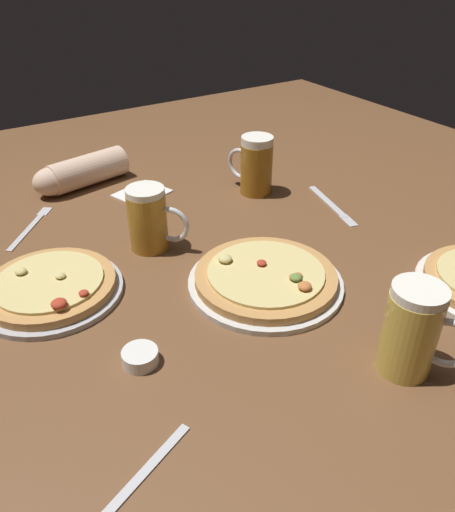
{
  "coord_description": "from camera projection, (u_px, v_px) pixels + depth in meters",
  "views": [
    {
      "loc": [
        -0.5,
        -0.79,
        0.62
      ],
      "look_at": [
        0.0,
        0.0,
        0.02
      ],
      "focal_mm": 35.51,
      "sensor_mm": 36.0,
      "label": 1
    }
  ],
  "objects": [
    {
      "name": "beer_mug_dark",
      "position": [
        255.0,
        165.0,
        1.39
      ],
      "size": [
        0.09,
        0.14,
        0.16
      ],
      "color": "#9E6619",
      "rests_on": "ground_plane"
    },
    {
      "name": "beer_mug_pale",
      "position": [
        149.0,
        219.0,
        1.14
      ],
      "size": [
        0.12,
        0.12,
        0.15
      ],
      "color": "#B27A23",
      "rests_on": "ground_plane"
    },
    {
      "name": "ground_plane",
      "position": [
        228.0,
        269.0,
        1.13
      ],
      "size": [
        2.4,
        2.4,
        0.03
      ],
      "primitive_type": "cube",
      "color": "brown"
    },
    {
      "name": "fork_left",
      "position": [
        127.0,
        490.0,
        0.66
      ],
      "size": [
        0.22,
        0.11,
        0.01
      ],
      "color": "silver",
      "rests_on": "ground_plane"
    },
    {
      "name": "fork_spare",
      "position": [
        31.0,
        226.0,
        1.26
      ],
      "size": [
        0.15,
        0.18,
        0.01
      ],
      "color": "silver",
      "rests_on": "ground_plane"
    },
    {
      "name": "diner_arm",
      "position": [
        78.0,
        173.0,
        1.43
      ],
      "size": [
        0.28,
        0.13,
        0.09
      ],
      "color": "beige",
      "rests_on": "ground_plane"
    },
    {
      "name": "napkin_folded",
      "position": [
        142.0,
        193.0,
        1.41
      ],
      "size": [
        0.16,
        0.15,
        0.01
      ],
      "primitive_type": "cube",
      "rotation": [
        0.0,
        0.0,
        0.33
      ],
      "color": "white",
      "rests_on": "ground_plane"
    },
    {
      "name": "pizza_plate_near",
      "position": [
        266.0,
        279.0,
        1.04
      ],
      "size": [
        0.32,
        0.32,
        0.05
      ],
      "color": "silver",
      "rests_on": "ground_plane"
    },
    {
      "name": "pizza_plate_far",
      "position": [
        50.0,
        287.0,
        1.02
      ],
      "size": [
        0.29,
        0.29,
        0.05
      ],
      "color": "#B2B2B7",
      "rests_on": "ground_plane"
    },
    {
      "name": "knife_right",
      "position": [
        332.0,
        205.0,
        1.35
      ],
      "size": [
        0.08,
        0.24,
        0.01
      ],
      "color": "silver",
      "rests_on": "ground_plane"
    },
    {
      "name": "ramekin_sauce",
      "position": [
        140.0,
        357.0,
        0.86
      ],
      "size": [
        0.06,
        0.06,
        0.03
      ],
      "primitive_type": "cylinder",
      "color": "white",
      "rests_on": "ground_plane"
    },
    {
      "name": "beer_mug_amber",
      "position": [
        413.0,
        331.0,
        0.81
      ],
      "size": [
        0.11,
        0.13,
        0.17
      ],
      "color": "gold",
      "rests_on": "ground_plane"
    }
  ]
}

